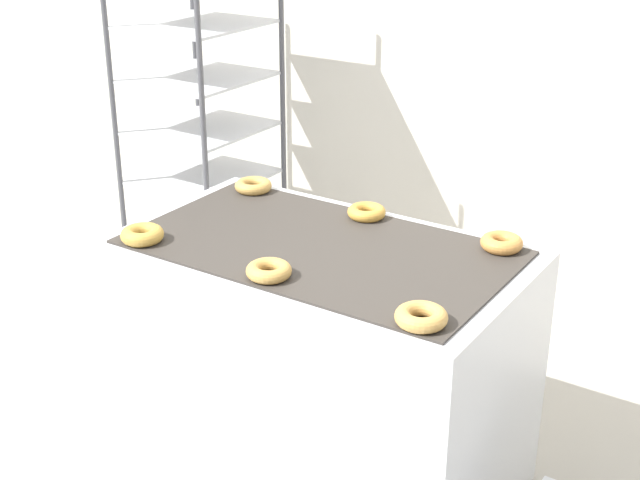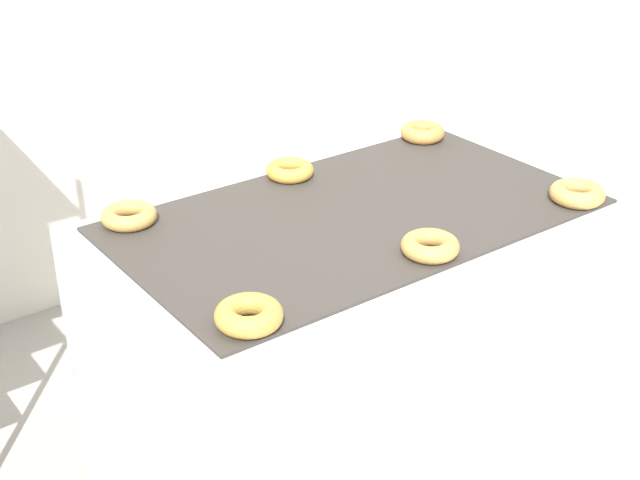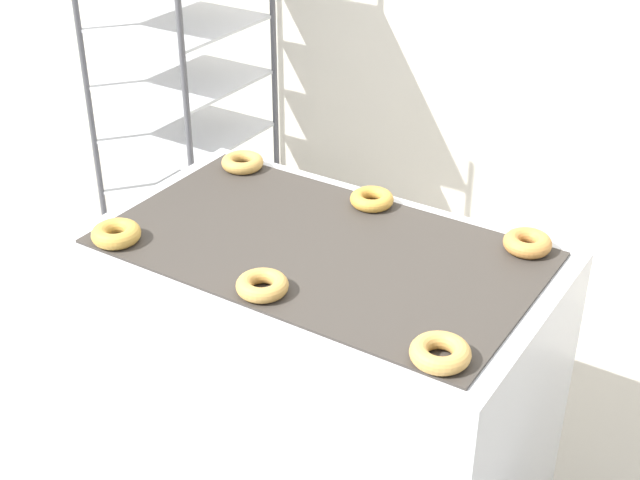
{
  "view_description": "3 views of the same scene",
  "coord_description": "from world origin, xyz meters",
  "views": [
    {
      "loc": [
        1.41,
        -1.51,
        2.0
      ],
      "look_at": [
        0.0,
        0.64,
        0.89
      ],
      "focal_mm": 50.0,
      "sensor_mm": 36.0,
      "label": 1
    },
    {
      "loc": [
        -1.27,
        -0.93,
        1.83
      ],
      "look_at": [
        0.0,
        0.79,
        0.73
      ],
      "focal_mm": 50.0,
      "sensor_mm": 36.0,
      "label": 2
    },
    {
      "loc": [
        1.14,
        -1.15,
        2.13
      ],
      "look_at": [
        0.0,
        0.64,
        0.89
      ],
      "focal_mm": 50.0,
      "sensor_mm": 36.0,
      "label": 3
    }
  ],
  "objects": [
    {
      "name": "wall_back",
      "position": [
        0.0,
        2.12,
        1.4
      ],
      "size": [
        8.0,
        0.05,
        2.8
      ],
      "color": "silver",
      "rests_on": "ground_plane"
    },
    {
      "name": "fryer_machine",
      "position": [
        0.0,
        0.64,
        0.44
      ],
      "size": [
        1.3,
        0.77,
        0.87
      ],
      "color": "silver",
      "rests_on": "ground_plane"
    },
    {
      "name": "baking_rack_cart",
      "position": [
        -1.19,
        1.46,
        0.87
      ],
      "size": [
        0.54,
        0.59,
        1.7
      ],
      "color": "#4C4C51",
      "rests_on": "ground_plane"
    },
    {
      "name": "donut_near_left",
      "position": [
        -0.49,
        0.36,
        0.9
      ],
      "size": [
        0.14,
        0.14,
        0.05
      ],
      "primitive_type": "torus",
      "color": "#BF913C",
      "rests_on": "fryer_machine"
    },
    {
      "name": "donut_near_center",
      "position": [
        0.0,
        0.36,
        0.89
      ],
      "size": [
        0.14,
        0.14,
        0.04
      ],
      "primitive_type": "torus",
      "color": "#C39247",
      "rests_on": "fryer_machine"
    },
    {
      "name": "donut_near_right",
      "position": [
        0.5,
        0.35,
        0.89
      ],
      "size": [
        0.14,
        0.14,
        0.04
      ],
      "primitive_type": "torus",
      "color": "tan",
      "rests_on": "fryer_machine"
    },
    {
      "name": "donut_far_left",
      "position": [
        -0.48,
        0.92,
        0.89
      ],
      "size": [
        0.14,
        0.14,
        0.04
      ],
      "primitive_type": "torus",
      "color": "tan",
      "rests_on": "fryer_machine"
    },
    {
      "name": "donut_far_center",
      "position": [
        0.0,
        0.93,
        0.89
      ],
      "size": [
        0.13,
        0.13,
        0.04
      ],
      "primitive_type": "torus",
      "color": "gold",
      "rests_on": "fryer_machine"
    },
    {
      "name": "donut_far_right",
      "position": [
        0.49,
        0.93,
        0.89
      ],
      "size": [
        0.13,
        0.13,
        0.04
      ],
      "primitive_type": "torus",
      "color": "#C8863E",
      "rests_on": "fryer_machine"
    }
  ]
}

